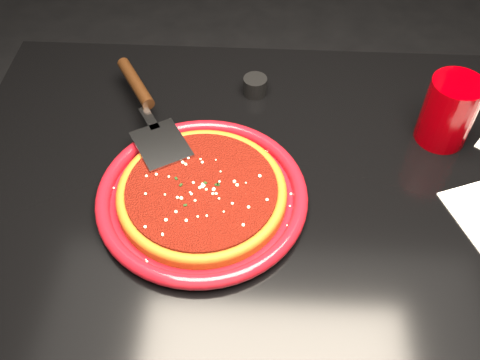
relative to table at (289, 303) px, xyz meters
name	(u,v)px	position (x,y,z in m)	size (l,w,h in m)	color
table	(289,303)	(0.00, 0.00, 0.00)	(1.20, 0.80, 0.75)	black
plate	(202,195)	(-0.17, -0.02, 0.39)	(0.34, 0.34, 0.03)	maroon
pizza_crust	(202,194)	(-0.17, -0.02, 0.39)	(0.27, 0.27, 0.01)	#873F11
pizza_crust_rim	(202,191)	(-0.17, -0.02, 0.40)	(0.27, 0.27, 0.02)	#873F11
pizza_sauce	(202,189)	(-0.17, -0.02, 0.40)	(0.24, 0.24, 0.01)	#61130B
parmesan_dusting	(201,187)	(-0.17, -0.02, 0.41)	(0.24, 0.24, 0.01)	#F2E7BD
basil_flecks	(201,187)	(-0.17, -0.02, 0.41)	(0.22, 0.22, 0.00)	black
pizza_server	(148,109)	(-0.28, 0.15, 0.42)	(0.10, 0.34, 0.03)	#ADAFB3
cup	(449,111)	(0.25, 0.15, 0.44)	(0.09, 0.09, 0.13)	#8C0004
ramekin	(255,86)	(-0.09, 0.25, 0.39)	(0.05, 0.05, 0.04)	black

